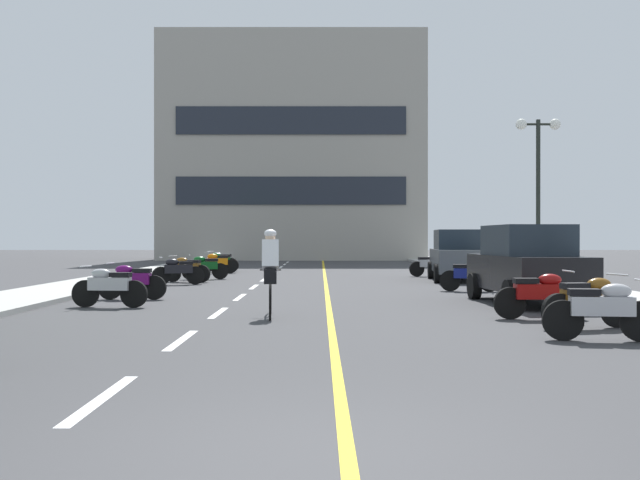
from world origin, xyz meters
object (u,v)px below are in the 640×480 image
(cyclist_rider, at_px, (267,271))
(motorcycle_5, at_px, (128,281))
(motorcycle_6, at_px, (467,275))
(motorcycle_13, at_px, (217,260))
(motorcycle_2, at_px, (585,300))
(motorcycle_8, at_px, (183,269))
(motorcycle_1, at_px, (599,309))
(motorcycle_4, at_px, (105,286))
(motorcycle_7, at_px, (174,270))
(motorcycle_9, at_px, (201,267))
(street_lamp_mid, at_px, (535,163))
(motorcycle_12, at_px, (216,261))
(motorcycle_3, at_px, (536,294))
(motorcycle_10, at_px, (427,265))
(motorcycle_11, at_px, (213,263))
(parked_car_near, at_px, (523,264))
(parked_car_mid, at_px, (455,255))

(cyclist_rider, bearing_deg, motorcycle_5, 132.66)
(motorcycle_6, height_order, cyclist_rider, cyclist_rider)
(motorcycle_6, bearing_deg, motorcycle_13, 122.97)
(motorcycle_2, height_order, motorcycle_8, same)
(motorcycle_1, relative_size, motorcycle_4, 1.00)
(motorcycle_7, bearing_deg, motorcycle_13, 90.23)
(motorcycle_9, bearing_deg, motorcycle_6, -35.79)
(motorcycle_4, relative_size, motorcycle_8, 1.02)
(street_lamp_mid, distance_m, motorcycle_13, 16.32)
(motorcycle_6, bearing_deg, cyclist_rider, -127.61)
(motorcycle_12, bearing_deg, motorcycle_6, -54.55)
(motorcycle_2, xyz_separation_m, motorcycle_3, (-0.40, 1.42, 0.00))
(motorcycle_12, bearing_deg, motorcycle_7, -90.62)
(motorcycle_10, relative_size, motorcycle_12, 0.99)
(motorcycle_3, relative_size, motorcycle_11, 1.00)
(motorcycle_8, distance_m, motorcycle_10, 9.78)
(street_lamp_mid, bearing_deg, motorcycle_7, -179.90)
(motorcycle_4, relative_size, cyclist_rider, 0.96)
(motorcycle_10, xyz_separation_m, motorcycle_12, (-8.91, 4.02, 0.00))
(motorcycle_8, relative_size, motorcycle_11, 0.98)
(motorcycle_1, distance_m, motorcycle_7, 15.83)
(motorcycle_9, bearing_deg, motorcycle_10, 14.33)
(motorcycle_10, bearing_deg, motorcycle_9, -165.67)
(motorcycle_8, bearing_deg, motorcycle_9, 77.75)
(parked_car_near, height_order, cyclist_rider, parked_car_near)
(motorcycle_3, distance_m, motorcycle_8, 14.58)
(motorcycle_13, distance_m, cyclist_rider, 20.91)
(motorcycle_6, relative_size, motorcycle_10, 1.00)
(motorcycle_1, bearing_deg, motorcycle_8, 120.85)
(motorcycle_5, bearing_deg, motorcycle_2, -32.52)
(motorcycle_5, bearing_deg, motorcycle_7, 89.77)
(parked_car_mid, bearing_deg, motorcycle_11, 149.91)
(motorcycle_11, xyz_separation_m, cyclist_rider, (3.48, -17.56, 0.41))
(motorcycle_2, relative_size, motorcycle_3, 0.99)
(motorcycle_9, bearing_deg, motorcycle_11, 92.45)
(motorcycle_8, bearing_deg, motorcycle_6, -26.86)
(street_lamp_mid, xyz_separation_m, motorcycle_1, (-2.95, -13.19, -3.50))
(motorcycle_3, xyz_separation_m, motorcycle_9, (-8.35, 13.34, 0.00))
(motorcycle_7, relative_size, cyclist_rider, 0.93)
(motorcycle_2, relative_size, motorcycle_13, 1.02)
(motorcycle_7, bearing_deg, motorcycle_12, 89.38)
(motorcycle_3, bearing_deg, street_lamp_mid, 73.69)
(motorcycle_2, height_order, motorcycle_11, same)
(motorcycle_4, distance_m, cyclist_rider, 4.16)
(motorcycle_6, xyz_separation_m, motorcycle_8, (-8.87, 4.49, 0.00))
(cyclist_rider, bearing_deg, motorcycle_11, 101.22)
(motorcycle_4, relative_size, motorcycle_5, 1.00)
(motorcycle_3, relative_size, motorcycle_7, 1.04)
(motorcycle_3, relative_size, motorcycle_4, 1.00)
(street_lamp_mid, bearing_deg, motorcycle_2, -102.55)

